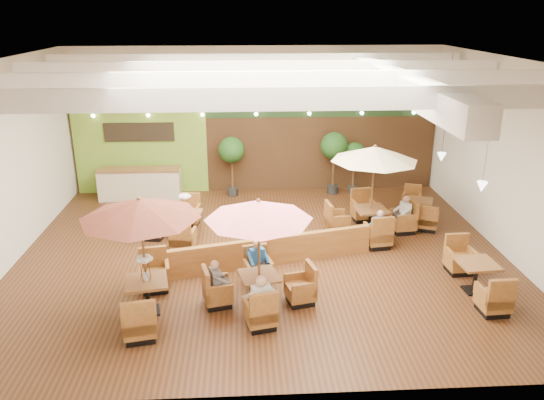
{
  "coord_description": "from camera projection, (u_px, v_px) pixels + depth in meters",
  "views": [
    {
      "loc": [
        -0.52,
        -14.01,
        6.74
      ],
      "look_at": [
        0.3,
        0.5,
        1.5
      ],
      "focal_mm": 35.0,
      "sensor_mm": 36.0,
      "label": 1
    }
  ],
  "objects": [
    {
      "name": "table_1",
      "position": [
        259.0,
        234.0,
        12.25
      ],
      "size": [
        2.78,
        2.78,
        2.72
      ],
      "rotation": [
        0.0,
        0.0,
        0.23
      ],
      "color": "brown",
      "rests_on": "ground"
    },
    {
      "name": "topiary_2",
      "position": [
        354.0,
        156.0,
        20.14
      ],
      "size": [
        0.86,
        0.86,
        2.01
      ],
      "color": "black",
      "rests_on": "ground"
    },
    {
      "name": "diner_4",
      "position": [
        404.0,
        210.0,
        16.76
      ],
      "size": [
        0.36,
        0.41,
        0.77
      ],
      "rotation": [
        0.0,
        0.0,
        1.77
      ],
      "color": "silver",
      "rests_on": "ground"
    },
    {
      "name": "table_2",
      "position": [
        373.0,
        175.0,
        16.29
      ],
      "size": [
        2.9,
        2.9,
        2.9
      ],
      "rotation": [
        0.0,
        0.0,
        0.12
      ],
      "color": "brown",
      "rests_on": "ground"
    },
    {
      "name": "table_5",
      "position": [
        419.0,
        210.0,
        17.91
      ],
      "size": [
        1.06,
        2.57,
        0.9
      ],
      "rotation": [
        0.0,
        0.0,
        -0.4
      ],
      "color": "brown",
      "rests_on": "ground"
    },
    {
      "name": "topiary_0",
      "position": [
        232.0,
        152.0,
        19.82
      ],
      "size": [
        0.98,
        0.98,
        2.28
      ],
      "color": "black",
      "rests_on": "ground"
    },
    {
      "name": "booth_divider",
      "position": [
        271.0,
        251.0,
        14.71
      ],
      "size": [
        5.81,
        1.66,
        0.82
      ],
      "primitive_type": "cube",
      "rotation": [
        0.0,
        0.0,
        0.25
      ],
      "color": "brown",
      "rests_on": "ground"
    },
    {
      "name": "diner_3",
      "position": [
        379.0,
        224.0,
        15.71
      ],
      "size": [
        0.39,
        0.33,
        0.73
      ],
      "rotation": [
        0.0,
        0.0,
        0.19
      ],
      "color": "#2968B5",
      "rests_on": "ground"
    },
    {
      "name": "table_3",
      "position": [
        177.0,
        224.0,
        16.46
      ],
      "size": [
        1.93,
        2.81,
        1.59
      ],
      "rotation": [
        0.0,
        0.0,
        -0.15
      ],
      "color": "brown",
      "rests_on": "ground"
    },
    {
      "name": "table_0",
      "position": [
        141.0,
        226.0,
        11.79
      ],
      "size": [
        2.69,
        2.94,
        2.9
      ],
      "rotation": [
        0.0,
        0.0,
        0.19
      ],
      "color": "brown",
      "rests_on": "ground"
    },
    {
      "name": "diner_1",
      "position": [
        258.0,
        258.0,
        13.56
      ],
      "size": [
        0.41,
        0.38,
        0.75
      ],
      "rotation": [
        0.0,
        0.0,
        3.48
      ],
      "color": "#2968B5",
      "rests_on": "ground"
    },
    {
      "name": "diner_0",
      "position": [
        261.0,
        296.0,
        11.68
      ],
      "size": [
        0.47,
        0.42,
        0.86
      ],
      "rotation": [
        0.0,
        0.0,
        0.3
      ],
      "color": "silver",
      "rests_on": "ground"
    },
    {
      "name": "topiary_1",
      "position": [
        334.0,
        148.0,
        20.0
      ],
      "size": [
        1.04,
        1.04,
        2.41
      ],
      "color": "black",
      "rests_on": "ground"
    },
    {
      "name": "table_4",
      "position": [
        475.0,
        277.0,
        13.32
      ],
      "size": [
        0.97,
        2.76,
        1.02
      ],
      "rotation": [
        0.0,
        0.0,
        0.06
      ],
      "color": "brown",
      "rests_on": "ground"
    },
    {
      "name": "room",
      "position": [
        269.0,
        123.0,
        15.39
      ],
      "size": [
        14.04,
        14.0,
        5.52
      ],
      "color": "#381E0F",
      "rests_on": "ground"
    },
    {
      "name": "diner_2",
      "position": [
        217.0,
        278.0,
        12.58
      ],
      "size": [
        0.36,
        0.4,
        0.73
      ],
      "rotation": [
        0.0,
        0.0,
        5.02
      ],
      "color": "slate",
      "rests_on": "ground"
    },
    {
      "name": "service_counter",
      "position": [
        140.0,
        184.0,
        19.83
      ],
      "size": [
        3.0,
        0.75,
        1.18
      ],
      "color": "beige",
      "rests_on": "ground"
    }
  ]
}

